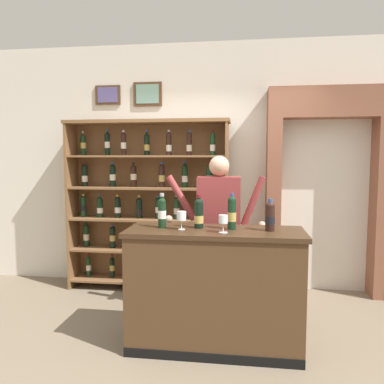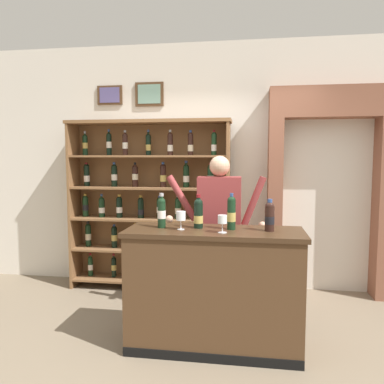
{
  "view_description": "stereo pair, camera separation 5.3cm",
  "coord_description": "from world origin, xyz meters",
  "px_view_note": "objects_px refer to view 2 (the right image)",
  "views": [
    {
      "loc": [
        0.4,
        -3.18,
        1.66
      ],
      "look_at": [
        -0.07,
        0.3,
        1.33
      ],
      "focal_mm": 35.42,
      "sensor_mm": 36.0,
      "label": 1
    },
    {
      "loc": [
        0.45,
        -3.17,
        1.66
      ],
      "look_at": [
        -0.07,
        0.3,
        1.33
      ],
      "focal_mm": 35.42,
      "sensor_mm": 36.0,
      "label": 2
    }
  ],
  "objects_px": {
    "tasting_bottle_rosso": "(231,213)",
    "tasting_bottle_grappa": "(270,216)",
    "tasting_counter": "(214,289)",
    "wine_glass_left": "(222,220)",
    "wine_glass_spare": "(181,217)",
    "shopkeeper": "(219,219)",
    "tasting_bottle_riserva": "(198,213)",
    "tasting_bottle_vin_santo": "(162,212)",
    "wine_shelf": "(150,200)"
  },
  "relations": [
    {
      "from": "tasting_bottle_vin_santo",
      "to": "wine_glass_spare",
      "type": "distance_m",
      "value": 0.2
    },
    {
      "from": "wine_shelf",
      "to": "wine_glass_left",
      "type": "height_order",
      "value": "wine_shelf"
    },
    {
      "from": "wine_shelf",
      "to": "tasting_bottle_riserva",
      "type": "xyz_separation_m",
      "value": [
        0.79,
        -1.34,
        0.05
      ]
    },
    {
      "from": "wine_glass_spare",
      "to": "wine_shelf",
      "type": "bearing_deg",
      "value": 114.6
    },
    {
      "from": "shopkeeper",
      "to": "tasting_bottle_riserva",
      "type": "relative_size",
      "value": 5.66
    },
    {
      "from": "wine_glass_spare",
      "to": "wine_glass_left",
      "type": "distance_m",
      "value": 0.37
    },
    {
      "from": "tasting_bottle_grappa",
      "to": "wine_glass_left",
      "type": "xyz_separation_m",
      "value": [
        -0.38,
        -0.13,
        -0.03
      ]
    },
    {
      "from": "tasting_counter",
      "to": "wine_glass_left",
      "type": "xyz_separation_m",
      "value": [
        0.08,
        -0.12,
        0.62
      ]
    },
    {
      "from": "wine_shelf",
      "to": "tasting_bottle_vin_santo",
      "type": "relative_size",
      "value": 6.91
    },
    {
      "from": "tasting_bottle_rosso",
      "to": "tasting_bottle_grappa",
      "type": "bearing_deg",
      "value": -4.31
    },
    {
      "from": "tasting_counter",
      "to": "wine_glass_spare",
      "type": "distance_m",
      "value": 0.69
    },
    {
      "from": "tasting_bottle_grappa",
      "to": "wine_glass_left",
      "type": "bearing_deg",
      "value": -161.29
    },
    {
      "from": "wine_shelf",
      "to": "tasting_counter",
      "type": "xyz_separation_m",
      "value": [
        0.94,
        -1.4,
        -0.6
      ]
    },
    {
      "from": "tasting_bottle_vin_santo",
      "to": "tasting_bottle_rosso",
      "type": "height_order",
      "value": "tasting_bottle_rosso"
    },
    {
      "from": "shopkeeper",
      "to": "tasting_bottle_grappa",
      "type": "distance_m",
      "value": 0.78
    },
    {
      "from": "tasting_bottle_vin_santo",
      "to": "tasting_bottle_rosso",
      "type": "bearing_deg",
      "value": 0.54
    },
    {
      "from": "wine_shelf",
      "to": "tasting_bottle_vin_santo",
      "type": "bearing_deg",
      "value": -70.92
    },
    {
      "from": "wine_glass_spare",
      "to": "shopkeeper",
      "type": "bearing_deg",
      "value": 67.09
    },
    {
      "from": "tasting_bottle_grappa",
      "to": "wine_glass_spare",
      "type": "xyz_separation_m",
      "value": [
        -0.74,
        -0.04,
        -0.02
      ]
    },
    {
      "from": "tasting_bottle_riserva",
      "to": "tasting_counter",
      "type": "bearing_deg",
      "value": -22.82
    },
    {
      "from": "shopkeeper",
      "to": "tasting_bottle_riserva",
      "type": "height_order",
      "value": "shopkeeper"
    },
    {
      "from": "wine_glass_left",
      "to": "tasting_bottle_grappa",
      "type": "bearing_deg",
      "value": 18.71
    },
    {
      "from": "wine_shelf",
      "to": "tasting_counter",
      "type": "height_order",
      "value": "wine_shelf"
    },
    {
      "from": "tasting_bottle_riserva",
      "to": "shopkeeper",
      "type": "bearing_deg",
      "value": 76.16
    },
    {
      "from": "tasting_bottle_grappa",
      "to": "tasting_counter",
      "type": "bearing_deg",
      "value": -178.59
    },
    {
      "from": "wine_glass_spare",
      "to": "wine_glass_left",
      "type": "xyz_separation_m",
      "value": [
        0.36,
        -0.09,
        -0.01
      ]
    },
    {
      "from": "tasting_counter",
      "to": "wine_glass_spare",
      "type": "bearing_deg",
      "value": -173.27
    },
    {
      "from": "tasting_bottle_vin_santo",
      "to": "tasting_bottle_riserva",
      "type": "relative_size",
      "value": 1.03
    },
    {
      "from": "tasting_bottle_rosso",
      "to": "tasting_bottle_vin_santo",
      "type": "bearing_deg",
      "value": -179.46
    },
    {
      "from": "tasting_counter",
      "to": "tasting_bottle_vin_santo",
      "type": "height_order",
      "value": "tasting_bottle_vin_santo"
    },
    {
      "from": "shopkeeper",
      "to": "tasting_bottle_grappa",
      "type": "bearing_deg",
      "value": -52.42
    },
    {
      "from": "tasting_counter",
      "to": "wine_glass_left",
      "type": "relative_size",
      "value": 10.29
    },
    {
      "from": "wine_shelf",
      "to": "wine_glass_spare",
      "type": "distance_m",
      "value": 1.58
    },
    {
      "from": "tasting_counter",
      "to": "tasting_bottle_vin_santo",
      "type": "relative_size",
      "value": 4.97
    },
    {
      "from": "shopkeeper",
      "to": "tasting_bottle_vin_santo",
      "type": "relative_size",
      "value": 5.49
    },
    {
      "from": "wine_shelf",
      "to": "tasting_counter",
      "type": "relative_size",
      "value": 1.39
    },
    {
      "from": "tasting_counter",
      "to": "wine_glass_left",
      "type": "distance_m",
      "value": 0.64
    },
    {
      "from": "tasting_counter",
      "to": "tasting_bottle_vin_santo",
      "type": "bearing_deg",
      "value": 176.35
    },
    {
      "from": "tasting_bottle_vin_santo",
      "to": "wine_glass_left",
      "type": "distance_m",
      "value": 0.56
    },
    {
      "from": "tasting_bottle_grappa",
      "to": "shopkeeper",
      "type": "bearing_deg",
      "value": 127.58
    },
    {
      "from": "tasting_bottle_riserva",
      "to": "tasting_bottle_grappa",
      "type": "distance_m",
      "value": 0.61
    },
    {
      "from": "tasting_counter",
      "to": "tasting_bottle_riserva",
      "type": "distance_m",
      "value": 0.67
    },
    {
      "from": "wine_glass_spare",
      "to": "wine_glass_left",
      "type": "bearing_deg",
      "value": -13.37
    },
    {
      "from": "shopkeeper",
      "to": "wine_glass_left",
      "type": "height_order",
      "value": "shopkeeper"
    },
    {
      "from": "tasting_counter",
      "to": "tasting_bottle_rosso",
      "type": "xyz_separation_m",
      "value": [
        0.14,
        0.04,
        0.67
      ]
    },
    {
      "from": "wine_shelf",
      "to": "wine_glass_left",
      "type": "relative_size",
      "value": 14.31
    },
    {
      "from": "tasting_counter",
      "to": "wine_glass_spare",
      "type": "relative_size",
      "value": 9.6
    },
    {
      "from": "tasting_counter",
      "to": "tasting_bottle_rosso",
      "type": "bearing_deg",
      "value": 13.9
    },
    {
      "from": "tasting_bottle_grappa",
      "to": "wine_shelf",
      "type": "bearing_deg",
      "value": 135.26
    },
    {
      "from": "wine_shelf",
      "to": "tasting_bottle_rosso",
      "type": "distance_m",
      "value": 1.74
    }
  ]
}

